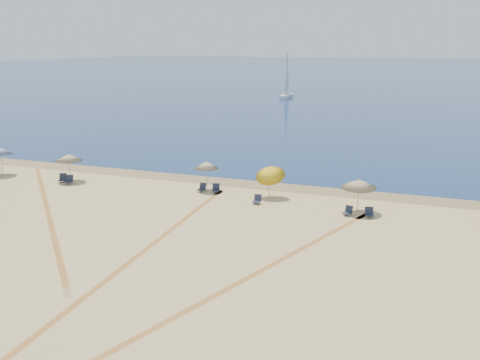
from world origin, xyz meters
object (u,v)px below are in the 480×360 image
at_px(umbrella_1, 69,157).
at_px(chair_5, 257,200).
at_px(chair_1, 63,178).
at_px(umbrella_0, 0,151).
at_px(chair_3, 202,188).
at_px(sailboat_1, 287,84).
at_px(chair_6, 348,211).
at_px(umbrella_3, 270,173).
at_px(chair_4, 216,189).
at_px(chair_2, 69,180).
at_px(chair_7, 369,213).
at_px(umbrella_4, 359,184).
at_px(umbrella_2, 207,165).

height_order(umbrella_1, chair_5, umbrella_1).
bearing_deg(chair_1, umbrella_0, 153.31).
bearing_deg(chair_3, chair_5, -8.71).
height_order(umbrella_0, sailboat_1, sailboat_1).
xyz_separation_m(chair_1, chair_6, (23.56, -0.79, -0.03)).
distance_m(chair_3, sailboat_1, 75.41).
bearing_deg(chair_3, umbrella_3, 10.66).
bearing_deg(umbrella_0, chair_4, 3.50).
distance_m(chair_5, chair_6, 6.53).
relative_size(umbrella_1, chair_5, 3.63).
bearing_deg(umbrella_1, chair_3, 4.23).
xyz_separation_m(chair_2, chair_3, (11.17, 1.56, -0.03)).
bearing_deg(chair_1, chair_7, -26.07).
height_order(umbrella_1, umbrella_4, umbrella_4).
xyz_separation_m(umbrella_4, chair_5, (-7.03, -0.39, -1.73)).
relative_size(umbrella_3, chair_7, 3.52).
height_order(umbrella_2, chair_3, umbrella_2).
distance_m(chair_2, chair_5, 16.21).
height_order(chair_1, chair_5, chair_1).
distance_m(chair_1, chair_3, 12.07).
bearing_deg(umbrella_0, chair_1, -2.24).
xyz_separation_m(chair_1, chair_2, (0.83, -0.28, 0.00)).
distance_m(umbrella_2, sailboat_1, 74.93).
bearing_deg(umbrella_1, sailboat_1, 91.71).
height_order(chair_1, chair_4, chair_1).
xyz_separation_m(umbrella_3, chair_2, (-16.58, -1.72, -1.58)).
bearing_deg(umbrella_2, umbrella_1, -173.50).
bearing_deg(chair_6, umbrella_2, -173.51).
xyz_separation_m(umbrella_0, chair_5, (23.59, -0.59, -1.86)).
relative_size(chair_1, chair_7, 1.14).
bearing_deg(chair_5, umbrella_1, 177.38).
relative_size(umbrella_2, chair_7, 3.12).
bearing_deg(sailboat_1, chair_2, -91.18).
relative_size(umbrella_4, chair_3, 3.33).
bearing_deg(chair_3, umbrella_2, 75.95).
relative_size(umbrella_3, chair_3, 3.72).
height_order(umbrella_3, chair_6, umbrella_3).
height_order(umbrella_3, chair_3, umbrella_3).
height_order(umbrella_1, sailboat_1, sailboat_1).
xyz_separation_m(umbrella_1, umbrella_4, (23.63, -0.36, -0.01)).
height_order(chair_2, chair_5, chair_2).
xyz_separation_m(chair_5, chair_7, (7.90, -0.37, 0.00)).
height_order(umbrella_2, chair_5, umbrella_2).
relative_size(umbrella_4, chair_4, 3.00).
distance_m(umbrella_2, chair_1, 12.45).
xyz_separation_m(chair_3, chair_6, (11.56, -2.07, -0.01)).
bearing_deg(chair_5, umbrella_4, 3.14).
relative_size(chair_4, chair_7, 1.05).
relative_size(umbrella_0, chair_2, 3.19).
distance_m(umbrella_0, umbrella_2, 18.82).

